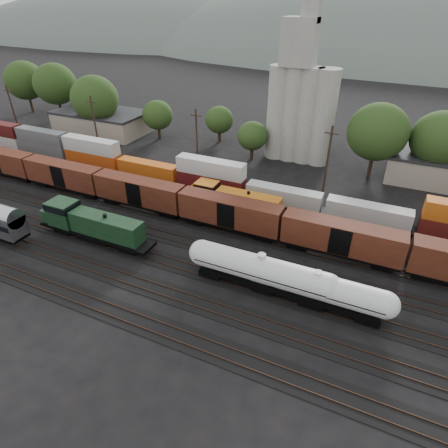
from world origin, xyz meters
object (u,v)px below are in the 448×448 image
at_px(tank_car_a, 261,270).
at_px(green_locomotive, 89,223).
at_px(grain_silo, 300,104).
at_px(orange_locomotive, 231,199).

bearing_deg(tank_car_a, green_locomotive, -180.00).
distance_m(tank_car_a, grain_silo, 42.48).
distance_m(tank_car_a, orange_locomotive, 18.17).
distance_m(orange_locomotive, grain_silo, 27.64).
relative_size(orange_locomotive, grain_silo, 0.57).
height_order(green_locomotive, grain_silo, grain_silo).
bearing_deg(orange_locomotive, green_locomotive, -134.21).
bearing_deg(green_locomotive, tank_car_a, 0.00).
bearing_deg(orange_locomotive, grain_silo, 83.31).
height_order(green_locomotive, orange_locomotive, green_locomotive).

